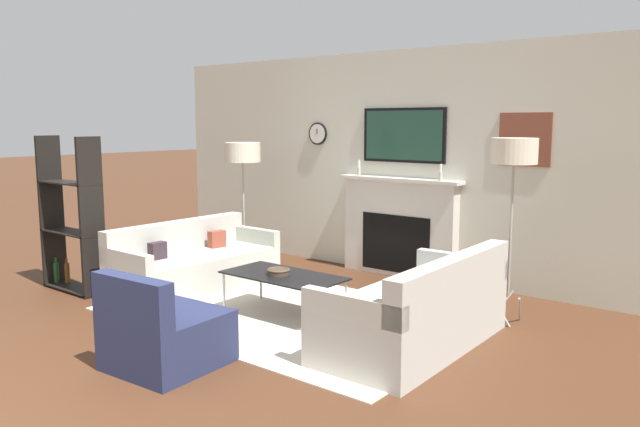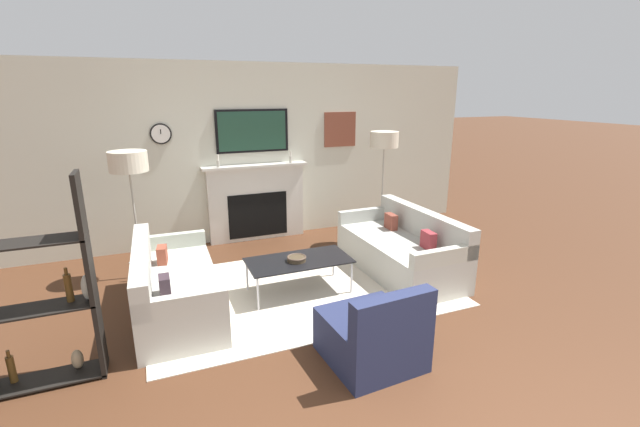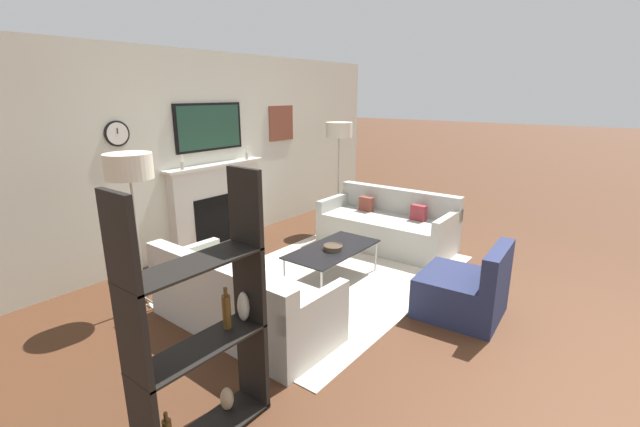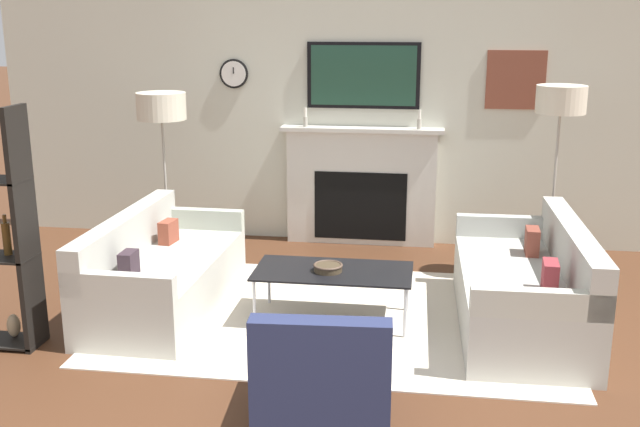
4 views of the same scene
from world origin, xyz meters
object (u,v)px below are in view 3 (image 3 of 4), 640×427
at_px(couch_right, 388,227).
at_px(floor_lamp_right, 339,132).
at_px(couch_left, 240,302).
at_px(floor_lamp_left, 129,168).
at_px(armchair, 465,291).
at_px(shelf_unit, 201,332).
at_px(coffee_table, 333,250).
at_px(decorative_bowl, 333,247).

height_order(couch_right, floor_lamp_right, floor_lamp_right).
height_order(couch_left, floor_lamp_left, floor_lamp_left).
xyz_separation_m(armchair, shelf_unit, (-2.56, 0.76, 0.50)).
xyz_separation_m(couch_left, shelf_unit, (-1.03, -0.82, 0.48)).
height_order(armchair, coffee_table, armchair).
relative_size(floor_lamp_left, floor_lamp_right, 0.94).
bearing_deg(coffee_table, couch_right, 2.31).
bearing_deg(decorative_bowl, floor_lamp_left, 144.67).
distance_m(couch_right, shelf_unit, 3.97).
height_order(floor_lamp_right, shelf_unit, floor_lamp_right).
bearing_deg(decorative_bowl, armchair, -83.21).
distance_m(couch_left, floor_lamp_right, 3.58).
distance_m(couch_left, shelf_unit, 1.40).
distance_m(armchair, floor_lamp_left, 3.48).
bearing_deg(decorative_bowl, couch_right, 3.42).
bearing_deg(floor_lamp_left, armchair, -55.28).
bearing_deg(shelf_unit, couch_right, 12.02).
relative_size(couch_right, floor_lamp_left, 1.17).
relative_size(coffee_table, floor_lamp_left, 0.74).
xyz_separation_m(coffee_table, floor_lamp_right, (1.76, 1.16, 1.19)).
xyz_separation_m(armchair, coffee_table, (-0.14, 1.52, 0.13)).
distance_m(decorative_bowl, floor_lamp_right, 2.43).
relative_size(armchair, shelf_unit, 0.48).
relative_size(decorative_bowl, shelf_unit, 0.13).
relative_size(armchair, floor_lamp_left, 0.51).
bearing_deg(couch_right, floor_lamp_right, 73.52).
xyz_separation_m(armchair, floor_lamp_right, (1.62, 2.68, 1.31)).
distance_m(floor_lamp_left, shelf_unit, 2.17).
distance_m(coffee_table, shelf_unit, 2.57).
xyz_separation_m(couch_right, floor_lamp_left, (-3.15, 1.10, 1.17)).
relative_size(couch_right, decorative_bowl, 8.42).
height_order(coffee_table, floor_lamp_right, floor_lamp_right).
xyz_separation_m(decorative_bowl, floor_lamp_right, (1.80, 1.19, 1.13)).
relative_size(couch_right, armchair, 2.29).
relative_size(couch_left, coffee_table, 1.56).
distance_m(couch_left, coffee_table, 1.40).
xyz_separation_m(armchair, decorative_bowl, (-0.18, 1.49, 0.18)).
bearing_deg(armchair, shelf_unit, 163.54).
bearing_deg(decorative_bowl, floor_lamp_right, 33.54).
xyz_separation_m(coffee_table, decorative_bowl, (-0.04, -0.03, 0.06)).
relative_size(coffee_table, shelf_unit, 0.70).
xyz_separation_m(floor_lamp_left, shelf_unit, (-0.70, -1.92, -0.71)).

